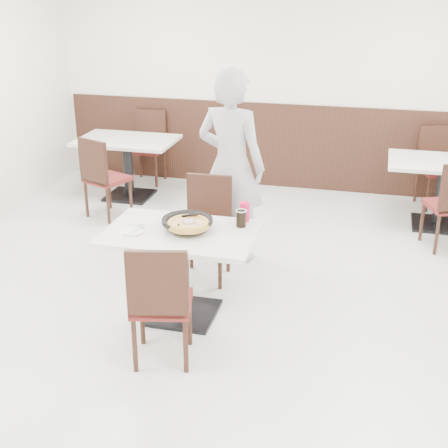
% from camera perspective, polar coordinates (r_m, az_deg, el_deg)
% --- Properties ---
extents(floor, '(7.00, 7.00, 0.00)m').
position_cam_1_polar(floor, '(5.25, -0.80, -8.28)').
color(floor, beige).
rests_on(floor, ground).
extents(wall_back, '(6.00, 0.04, 2.80)m').
position_cam_1_polar(wall_back, '(8.07, 5.74, 12.98)').
color(wall_back, white).
rests_on(wall_back, floor).
extents(wainscot_back, '(5.90, 0.03, 1.10)m').
position_cam_1_polar(wainscot_back, '(8.22, 5.50, 7.10)').
color(wainscot_back, black).
rests_on(wainscot_back, floor).
extents(main_table, '(1.22, 0.83, 0.75)m').
position_cam_1_polar(main_table, '(5.09, -3.88, -4.57)').
color(main_table, beige).
rests_on(main_table, floor).
extents(chair_near, '(0.50, 0.50, 0.95)m').
position_cam_1_polar(chair_near, '(4.50, -5.72, -6.98)').
color(chair_near, black).
rests_on(chair_near, floor).
extents(chair_far, '(0.44, 0.44, 0.95)m').
position_cam_1_polar(chair_far, '(5.65, -1.77, -0.63)').
color(chair_far, black).
rests_on(chair_far, floor).
extents(trivet, '(0.13, 0.13, 0.04)m').
position_cam_1_polar(trivet, '(4.92, -3.14, -0.49)').
color(trivet, black).
rests_on(trivet, main_table).
extents(pizza_pan, '(0.33, 0.33, 0.01)m').
position_cam_1_polar(pizza_pan, '(4.96, -3.37, -0.00)').
color(pizza_pan, black).
rests_on(pizza_pan, trivet).
extents(pizza, '(0.35, 0.35, 0.02)m').
position_cam_1_polar(pizza, '(4.90, -3.28, -0.09)').
color(pizza, '#BE9243').
rests_on(pizza, pizza_pan).
extents(pizza_server, '(0.09, 0.11, 0.00)m').
position_cam_1_polar(pizza_server, '(4.89, -3.26, 0.27)').
color(pizza_server, white).
rests_on(pizza_server, pizza).
extents(napkin, '(0.16, 0.16, 0.00)m').
position_cam_1_polar(napkin, '(4.98, -8.57, -0.67)').
color(napkin, white).
rests_on(napkin, main_table).
extents(side_plate, '(0.17, 0.17, 0.01)m').
position_cam_1_polar(side_plate, '(4.95, -8.29, -0.69)').
color(side_plate, white).
rests_on(side_plate, napkin).
extents(fork, '(0.04, 0.16, 0.00)m').
position_cam_1_polar(fork, '(4.96, -7.88, -0.51)').
color(fork, white).
rests_on(fork, side_plate).
extents(cola_glass, '(0.08, 0.08, 0.13)m').
position_cam_1_polar(cola_glass, '(5.00, 1.57, 0.47)').
color(cola_glass, black).
rests_on(cola_glass, main_table).
extents(red_cup, '(0.08, 0.08, 0.16)m').
position_cam_1_polar(red_cup, '(5.11, 1.89, 1.12)').
color(red_cup, '#C30E38').
rests_on(red_cup, main_table).
extents(diner_person, '(0.76, 0.58, 1.87)m').
position_cam_1_polar(diner_person, '(5.96, 0.64, 5.29)').
color(diner_person, '#B8B7BD').
rests_on(diner_person, floor).
extents(bg_table_left, '(1.25, 0.87, 0.75)m').
position_cam_1_polar(bg_table_left, '(7.93, -8.76, 5.06)').
color(bg_table_left, beige).
rests_on(bg_table_left, floor).
extents(bg_chair_left_near, '(0.55, 0.55, 0.95)m').
position_cam_1_polar(bg_chair_left_near, '(7.29, -10.63, 4.25)').
color(bg_chair_left_near, black).
rests_on(bg_chair_left_near, floor).
extents(bg_chair_left_far, '(0.42, 0.42, 0.95)m').
position_cam_1_polar(bg_chair_left_far, '(8.45, -7.04, 6.92)').
color(bg_chair_left_far, black).
rests_on(bg_chair_left_far, floor).
extents(bg_table_right, '(1.22, 0.83, 0.75)m').
position_cam_1_polar(bg_table_right, '(7.31, 19.22, 2.61)').
color(bg_table_right, beige).
rests_on(bg_table_right, floor).
extents(bg_chair_right_far, '(0.54, 0.54, 0.95)m').
position_cam_1_polar(bg_chair_right_far, '(7.91, 19.07, 4.81)').
color(bg_chair_right_far, black).
rests_on(bg_chair_right_far, floor).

